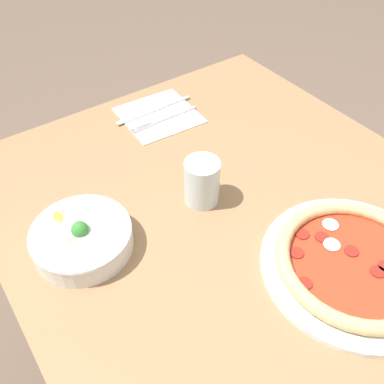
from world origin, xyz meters
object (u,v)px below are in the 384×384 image
object	(u,v)px
bowl	(82,237)
fork	(165,119)
pizza	(355,263)
knife	(157,109)
glass	(202,182)

from	to	relation	value
bowl	fork	bearing A→B (deg)	-53.62
pizza	knife	xyz separation A→B (m)	(0.63, 0.02, -0.01)
bowl	knife	distance (m)	0.47
pizza	fork	world-z (taller)	pizza
bowl	fork	xyz separation A→B (m)	(0.26, -0.35, -0.02)
knife	glass	bearing A→B (deg)	74.07
fork	knife	world-z (taller)	same
fork	glass	bearing A→B (deg)	72.69
bowl	fork	size ratio (longest dim) A/B	0.99
bowl	knife	world-z (taller)	bowl
bowl	fork	distance (m)	0.43
fork	bowl	bearing A→B (deg)	36.99
pizza	glass	world-z (taller)	glass
glass	bowl	bearing A→B (deg)	84.04
pizza	glass	xyz separation A→B (m)	(0.30, 0.12, 0.03)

